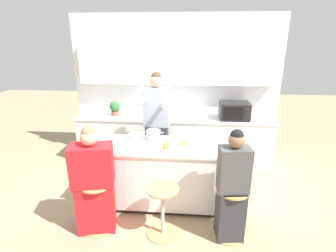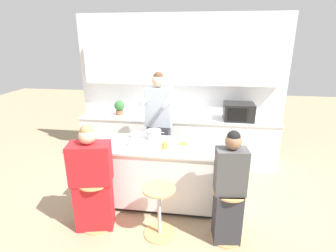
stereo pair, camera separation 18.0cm
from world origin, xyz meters
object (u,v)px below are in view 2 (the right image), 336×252
at_px(person_seated_near, 229,193).
at_px(kitchen_island, 167,174).
at_px(coffee_cup_near, 165,145).
at_px(coffee_cup_far, 131,142).
at_px(potted_plant, 119,107).
at_px(bar_stool_center, 159,209).
at_px(banana_bunch, 183,143).
at_px(cooking_pot, 154,135).
at_px(person_cooking, 159,129).
at_px(person_wrapped_blanket, 92,182).
at_px(microwave, 239,112).
at_px(bar_stool_leftmost, 96,201).
at_px(bar_stool_rightmost, 228,212).
at_px(fruit_bowl, 200,144).

bearing_deg(person_seated_near, kitchen_island, 134.61).
height_order(coffee_cup_near, coffee_cup_far, coffee_cup_far).
bearing_deg(potted_plant, coffee_cup_near, -53.77).
xyz_separation_m(bar_stool_center, banana_bunch, (0.21, 0.71, 0.56)).
xyz_separation_m(cooking_pot, coffee_cup_far, (-0.26, -0.28, -0.02)).
height_order(person_cooking, cooking_pot, person_cooking).
bearing_deg(person_wrapped_blanket, microwave, 34.46).
bearing_deg(bar_stool_leftmost, bar_stool_rightmost, 0.43).
height_order(bar_stool_center, person_seated_near, person_seated_near).
bearing_deg(microwave, kitchen_island, -128.79).
xyz_separation_m(person_cooking, coffee_cup_far, (-0.25, -0.73, 0.04)).
bearing_deg(person_wrapped_blanket, person_seated_near, -11.73).
bearing_deg(kitchen_island, potted_plant, 128.92).
bearing_deg(coffee_cup_far, person_wrapped_blanket, -121.89).
relative_size(banana_bunch, microwave, 0.29).
bearing_deg(bar_stool_center, person_cooking, 99.88).
xyz_separation_m(person_cooking, person_seated_near, (1.02, -1.28, -0.27)).
bearing_deg(kitchen_island, bar_stool_rightmost, -37.79).
distance_m(kitchen_island, microwave, 1.82).
relative_size(kitchen_island, person_seated_near, 1.46).
distance_m(bar_stool_leftmost, coffee_cup_far, 0.86).
xyz_separation_m(person_cooking, cooking_pot, (0.01, -0.45, 0.06)).
distance_m(banana_bunch, potted_plant, 1.88).
bearing_deg(potted_plant, bar_stool_center, -61.44).
xyz_separation_m(bar_stool_leftmost, person_wrapped_blanket, (-0.02, -0.00, 0.28)).
bearing_deg(person_cooking, bar_stool_leftmost, -112.01).
bearing_deg(bar_stool_center, kitchen_island, 90.00).
bearing_deg(bar_stool_center, person_seated_near, 2.08).
height_order(kitchen_island, potted_plant, potted_plant).
bearing_deg(coffee_cup_far, bar_stool_center, -50.31).
bearing_deg(kitchen_island, banana_bunch, 11.12).
relative_size(bar_stool_leftmost, fruit_bowl, 2.81).
height_order(coffee_cup_far, potted_plant, potted_plant).
bearing_deg(coffee_cup_near, bar_stool_center, -88.21).
bearing_deg(bar_stool_leftmost, person_seated_near, -0.15).
bearing_deg(person_seated_near, coffee_cup_far, 150.11).
distance_m(coffee_cup_near, banana_bunch, 0.28).
height_order(coffee_cup_near, banana_bunch, coffee_cup_near).
bearing_deg(bar_stool_rightmost, person_wrapped_blanket, -179.43).
bearing_deg(banana_bunch, person_wrapped_blanket, -146.68).
bearing_deg(cooking_pot, bar_stool_rightmost, -38.49).
xyz_separation_m(kitchen_island, person_wrapped_blanket, (-0.82, -0.64, 0.19)).
xyz_separation_m(fruit_bowl, coffee_cup_far, (-0.91, -0.14, 0.02)).
relative_size(coffee_cup_near, coffee_cup_far, 1.01).
xyz_separation_m(person_seated_near, microwave, (0.29, 1.98, 0.41)).
xyz_separation_m(bar_stool_leftmost, person_cooking, (0.57, 1.27, 0.54)).
bearing_deg(kitchen_island, cooking_pot, 139.07).
bearing_deg(kitchen_island, coffee_cup_far, -169.56).
bearing_deg(bar_stool_center, banana_bunch, 73.35).
bearing_deg(person_wrapped_blanket, cooking_pot, 42.21).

